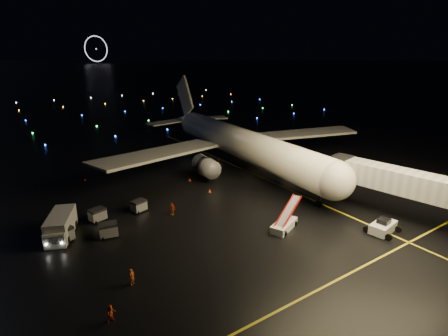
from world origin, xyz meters
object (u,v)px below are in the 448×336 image
Objects in this scene: crew_a at (132,277)px; crew_c at (172,209)px; airliner at (232,124)px; service_truck at (61,225)px; baggage_cart_3 at (53,228)px; baggage_cart_0 at (98,215)px; pushback_tug at (383,226)px; baggage_cart_1 at (139,206)px; baggage_cart_2 at (109,230)px; belt_loader at (284,218)px; crew_b at (111,313)px; baggage_cart_4 at (63,235)px.

crew_a is 0.96× the size of crew_c.
service_truck is (-33.37, -12.37, -6.41)m from airliner.
service_truck is 1.19m from baggage_cart_3.
airliner reaches higher than crew_a.
crew_c reaches higher than baggage_cart_0.
crew_c is (13.36, -2.15, -0.54)m from service_truck.
service_truck is at bearing -126.74° from crew_c.
pushback_tug is 0.49× the size of service_truck.
airliner is at bearing 12.50° from baggage_cart_3.
service_truck reaches higher than baggage_cart_1.
baggage_cart_3 is at bearing 70.82° from crew_a.
crew_c is 9.54m from baggage_cart_0.
crew_c is (9.64, 11.47, 0.04)m from crew_a.
service_truck reaches higher than baggage_cart_2.
service_truck is at bearing 127.00° from belt_loader.
crew_c is at bearing 52.34° from crew_b.
airliner is at bearing 45.67° from belt_loader.
belt_loader is 3.37× the size of baggage_cart_1.
baggage_cart_1 is at bearing 108.69° from belt_loader.
service_truck is 5.70m from baggage_cart_2.
airliner is 28.96× the size of baggage_cart_1.
crew_b is at bearing -110.33° from baggage_cart_4.
service_truck is 4.40× the size of crew_c.
airliner is 33.22× the size of crew_a.
airliner is 36.16m from service_truck.
belt_loader reaches higher than crew_b.
airliner is 36.80m from baggage_cart_3.
baggage_cart_3 is (-1.50, 18.01, 0.14)m from crew_b.
baggage_cart_0 is at bearing 11.77° from baggage_cart_4.
baggage_cart_4 is (-13.51, 0.41, 0.02)m from crew_c.
baggage_cart_1 is (-22.45, 22.07, -0.08)m from pushback_tug.
pushback_tug is at bearing -60.17° from belt_loader.
service_truck is 4.00× the size of baggage_cart_1.
pushback_tug is 2.25× the size of crew_a.
airliner is 37.02m from baggage_cart_4.
baggage_cart_2 is at bearing 76.74° from crew_b.
crew_a is 0.87× the size of baggage_cart_1.
baggage_cart_3 is (-0.84, 0.69, -0.48)m from service_truck.
airliner is 31.53m from baggage_cart_0.
service_truck is 3.52× the size of baggage_cart_3.
crew_a is 16.20m from baggage_cart_1.
baggage_cart_2 is (-5.51, -4.71, 0.07)m from baggage_cart_1.
airliner is 28.04× the size of baggage_cart_0.
crew_b is 0.76× the size of baggage_cart_2.
baggage_cart_4 is at bearing 140.23° from pushback_tug.
baggage_cart_3 is (-10.88, -0.60, 0.11)m from baggage_cart_1.
baggage_cart_0 is 1.03× the size of baggage_cart_1.
baggage_cart_0 is (3.92, 18.89, 0.05)m from crew_b.
pushback_tug reaches higher than baggage_cart_4.
belt_loader is at bearing 11.92° from crew_b.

